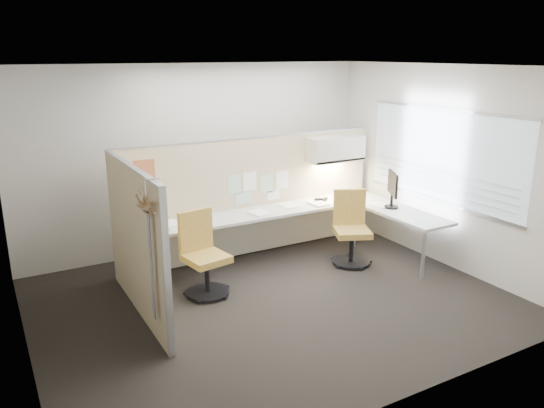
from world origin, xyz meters
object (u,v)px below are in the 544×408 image
desk (290,219)px  chair_left (203,257)px  phone (349,194)px  monitor (392,187)px  chair_right (351,230)px

desk → chair_left: size_ratio=3.83×
desk → phone: (1.20, 0.16, 0.18)m
chair_left → monitor: (2.95, -0.12, 0.55)m
phone → monitor: bearing=-87.1°
chair_right → phone: 0.97m
phone → desk: bearing=178.5°
chair_left → chair_right: size_ratio=1.00×
desk → chair_right: 0.90m
chair_right → desk: bearing=162.9°
desk → monitor: monitor is taller
chair_left → phone: size_ratio=4.43×
desk → monitor: bearing=-24.6°
desk → chair_left: (-1.58, -0.50, -0.11)m
monitor → chair_left: bearing=116.4°
phone → chair_left: bearing=-175.8°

